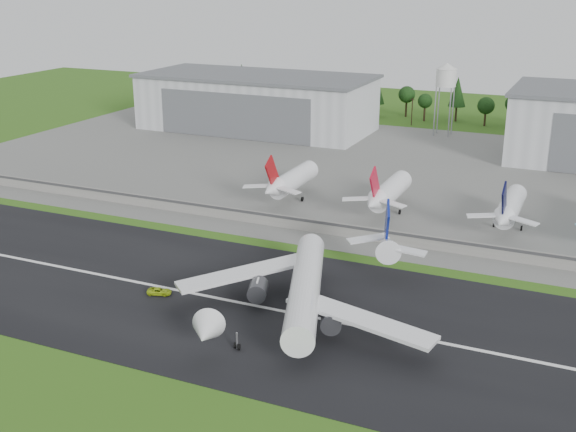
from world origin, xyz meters
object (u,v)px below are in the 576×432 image
at_px(main_airliner, 304,294).
at_px(ground_vehicle, 159,291).
at_px(parked_jet_navy, 509,209).
at_px(parked_jet_red_a, 289,181).
at_px(parked_jet_red_b, 387,193).

relative_size(main_airliner, ground_vehicle, 11.39).
distance_m(main_airliner, parked_jet_navy, 72.93).
bearing_deg(ground_vehicle, main_airliner, -102.43).
distance_m(ground_vehicle, parked_jet_navy, 92.32).
height_order(main_airliner, parked_jet_red_a, main_airliner).
bearing_deg(ground_vehicle, parked_jet_navy, -58.44).
xyz_separation_m(ground_vehicle, parked_jet_navy, (60.16, 69.83, 5.24)).
xyz_separation_m(parked_jet_red_a, parked_jet_red_b, (29.29, 0.00, 0.01)).
bearing_deg(parked_jet_navy, main_airliner, -113.34).
xyz_separation_m(ground_vehicle, parked_jet_red_a, (-1.54, 69.86, 5.39)).
height_order(main_airliner, parked_jet_red_b, main_airliner).
distance_m(ground_vehicle, parked_jet_red_b, 75.36).
relative_size(ground_vehicle, parked_jet_navy, 0.16).
relative_size(parked_jet_red_b, parked_jet_navy, 1.00).
height_order(parked_jet_red_a, parked_jet_red_b, parked_jet_red_b).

